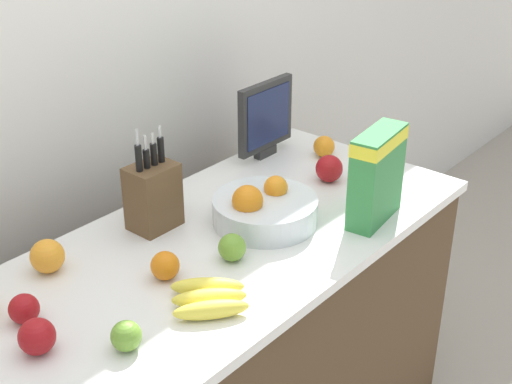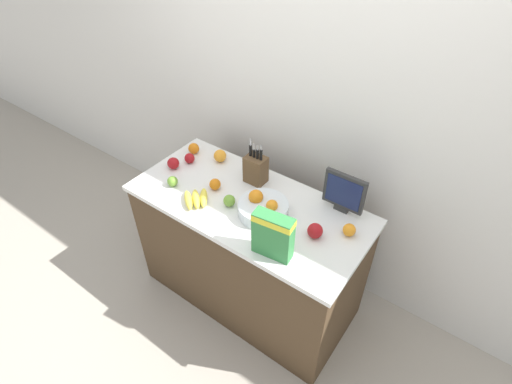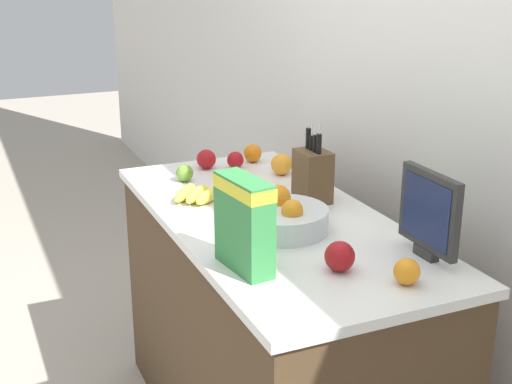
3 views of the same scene
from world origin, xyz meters
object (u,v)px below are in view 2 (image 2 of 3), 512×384
(cereal_box, at_px, (273,234))
(orange_mid_right, at_px, (194,148))
(apple_by_knife_block, at_px, (190,158))
(orange_by_cereal, at_px, (349,230))
(small_monitor, at_px, (344,192))
(apple_rightmost, at_px, (173,181))
(apple_front, at_px, (229,201))
(orange_front_right, at_px, (220,156))
(knife_block, at_px, (256,169))
(apple_rear, at_px, (173,163))
(banana_bunch, at_px, (196,199))
(apple_middle, at_px, (315,231))
(fruit_bowl, at_px, (263,208))
(orange_mid_left, at_px, (215,184))

(cereal_box, bearing_deg, orange_mid_right, 148.05)
(apple_by_knife_block, distance_m, orange_by_cereal, 1.14)
(small_monitor, distance_m, apple_rightmost, 1.03)
(apple_front, relative_size, orange_front_right, 0.84)
(knife_block, xyz_separation_m, apple_rear, (-0.51, -0.20, -0.06))
(apple_by_knife_block, bearing_deg, apple_rightmost, -70.88)
(cereal_box, xyz_separation_m, banana_bunch, (-0.59, 0.07, -0.12))
(banana_bunch, xyz_separation_m, apple_front, (0.18, 0.09, 0.01))
(apple_middle, bearing_deg, small_monitor, 85.45)
(banana_bunch, relative_size, orange_front_right, 2.59)
(apple_middle, height_order, orange_front_right, same)
(apple_rear, height_order, apple_rightmost, apple_rear)
(fruit_bowl, relative_size, orange_mid_right, 3.86)
(knife_block, xyz_separation_m, orange_mid_left, (-0.15, -0.21, -0.06))
(orange_front_right, bearing_deg, orange_mid_right, -170.93)
(apple_front, xyz_separation_m, orange_mid_right, (-0.53, 0.27, 0.00))
(cereal_box, xyz_separation_m, apple_rear, (-0.93, 0.22, -0.10))
(orange_front_right, bearing_deg, apple_front, -43.21)
(apple_rear, xyz_separation_m, apple_rightmost, (0.12, -0.13, -0.01))
(fruit_bowl, xyz_separation_m, apple_rear, (-0.71, 0.01, -0.00))
(apple_middle, height_order, apple_rightmost, apple_middle)
(banana_bunch, distance_m, orange_front_right, 0.42)
(orange_mid_right, bearing_deg, orange_front_right, 9.07)
(apple_front, bearing_deg, orange_mid_right, 152.78)
(fruit_bowl, xyz_separation_m, apple_middle, (0.33, 0.01, -0.00))
(knife_block, height_order, banana_bunch, knife_block)
(apple_rightmost, bearing_deg, banana_bunch, -7.14)
(orange_mid_right, height_order, orange_mid_left, orange_mid_right)
(orange_by_cereal, bearing_deg, apple_rear, -174.00)
(apple_middle, bearing_deg, banana_bunch, -166.84)
(orange_mid_left, bearing_deg, orange_mid_right, 150.56)
(small_monitor, distance_m, apple_rear, 1.10)
(apple_rear, bearing_deg, orange_mid_left, -0.23)
(small_monitor, bearing_deg, orange_front_right, -177.67)
(fruit_bowl, distance_m, orange_mid_left, 0.36)
(fruit_bowl, relative_size, orange_front_right, 3.42)
(apple_rightmost, distance_m, orange_front_right, 0.38)
(small_monitor, xyz_separation_m, orange_mid_right, (-1.08, -0.07, -0.10))
(apple_rear, xyz_separation_m, orange_mid_right, (-0.01, 0.21, -0.00))
(cereal_box, relative_size, orange_front_right, 3.09)
(apple_front, bearing_deg, orange_mid_left, 158.04)
(orange_by_cereal, bearing_deg, small_monitor, 128.72)
(apple_middle, height_order, orange_by_cereal, apple_middle)
(fruit_bowl, relative_size, apple_middle, 3.42)
(knife_block, height_order, orange_mid_right, knife_block)
(apple_middle, distance_m, orange_mid_left, 0.69)
(knife_block, xyz_separation_m, apple_rightmost, (-0.39, -0.34, -0.06))
(cereal_box, height_order, orange_mid_left, cereal_box)
(orange_mid_left, bearing_deg, apple_middle, 0.60)
(fruit_bowl, relative_size, apple_rear, 3.70)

